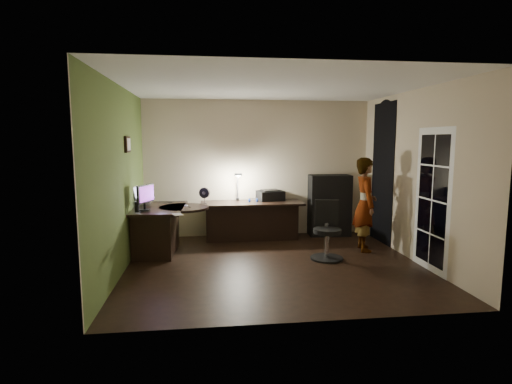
{
  "coord_description": "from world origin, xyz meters",
  "views": [
    {
      "loc": [
        -1.0,
        -5.92,
        1.92
      ],
      "look_at": [
        -0.15,
        1.05,
        1.0
      ],
      "focal_mm": 28.0,
      "sensor_mm": 36.0,
      "label": 1
    }
  ],
  "objects": [
    {
      "name": "wall_back",
      "position": [
        0.0,
        2.0,
        1.35
      ],
      "size": [
        4.5,
        0.01,
        2.7
      ],
      "primitive_type": "cube",
      "color": "#C4B292",
      "rests_on": "floor"
    },
    {
      "name": "laptop",
      "position": [
        -2.07,
        1.03,
        1.02
      ],
      "size": [
        0.33,
        0.31,
        0.21
      ],
      "primitive_type": "cube",
      "rotation": [
        0.0,
        0.0,
        -0.11
      ],
      "color": "silver",
      "rests_on": "laptop_stand"
    },
    {
      "name": "wall_left",
      "position": [
        -2.25,
        0.0,
        1.35
      ],
      "size": [
        0.01,
        4.0,
        2.7
      ],
      "primitive_type": "cube",
      "color": "#C4B292",
      "rests_on": "floor"
    },
    {
      "name": "wall_right",
      "position": [
        2.25,
        0.0,
        1.35
      ],
      "size": [
        0.01,
        4.0,
        2.7
      ],
      "primitive_type": "cube",
      "color": "#C4B292",
      "rests_on": "floor"
    },
    {
      "name": "desk_lamp",
      "position": [
        -0.42,
        1.83,
        1.02
      ],
      "size": [
        0.17,
        0.28,
        0.58
      ],
      "primitive_type": "cube",
      "rotation": [
        0.0,
        0.0,
        0.1
      ],
      "color": "black",
      "rests_on": "desk_right"
    },
    {
      "name": "arched_doorway",
      "position": [
        2.24,
        1.15,
        1.3
      ],
      "size": [
        0.01,
        0.9,
        2.6
      ],
      "primitive_type": "cube",
      "color": "black",
      "rests_on": "floor"
    },
    {
      "name": "person",
      "position": [
        1.7,
        0.61,
        0.81
      ],
      "size": [
        0.46,
        0.62,
        1.62
      ],
      "primitive_type": "imported",
      "rotation": [
        0.0,
        0.0,
        1.45
      ],
      "color": "#D8A88C",
      "rests_on": "floor"
    },
    {
      "name": "ceiling",
      "position": [
        0.0,
        0.0,
        2.71
      ],
      "size": [
        4.5,
        4.0,
        0.01
      ],
      "primitive_type": "cube",
      "color": "silver",
      "rests_on": "floor"
    },
    {
      "name": "monitor",
      "position": [
        -2.0,
        0.51,
        0.95
      ],
      "size": [
        0.26,
        0.44,
        0.29
      ],
      "primitive_type": "cube",
      "rotation": [
        0.0,
        0.0,
        -0.42
      ],
      "color": "black",
      "rests_on": "desk_left"
    },
    {
      "name": "desk_fan",
      "position": [
        -1.06,
        1.56,
        0.88
      ],
      "size": [
        0.23,
        0.17,
        0.31
      ],
      "primitive_type": "cube",
      "rotation": [
        0.0,
        0.0,
        -0.38
      ],
      "color": "black",
      "rests_on": "desk_right"
    },
    {
      "name": "floor",
      "position": [
        0.0,
        0.0,
        -0.01
      ],
      "size": [
        4.5,
        4.0,
        0.01
      ],
      "primitive_type": "cube",
      "color": "black",
      "rests_on": "ground"
    },
    {
      "name": "framed_picture",
      "position": [
        -2.22,
        0.45,
        1.85
      ],
      "size": [
        0.04,
        0.3,
        0.25
      ],
      "primitive_type": "cube",
      "color": "black",
      "rests_on": "wall_left"
    },
    {
      "name": "desk_right",
      "position": [
        -0.16,
        1.6,
        0.37
      ],
      "size": [
        1.96,
        0.7,
        0.73
      ],
      "primitive_type": "cube",
      "rotation": [
        0.0,
        0.0,
        0.01
      ],
      "color": "black",
      "rests_on": "floor"
    },
    {
      "name": "notepad",
      "position": [
        -1.46,
        0.05,
        0.81
      ],
      "size": [
        0.19,
        0.22,
        0.01
      ],
      "primitive_type": "cube",
      "rotation": [
        0.0,
        0.0,
        0.35
      ],
      "color": "silver",
      "rests_on": "desk_left"
    },
    {
      "name": "phone",
      "position": [
        -1.67,
        1.26,
        0.81
      ],
      "size": [
        0.09,
        0.13,
        0.01
      ],
      "primitive_type": "cube",
      "rotation": [
        0.0,
        0.0,
        0.29
      ],
      "color": "black",
      "rests_on": "desk_left"
    },
    {
      "name": "headphones",
      "position": [
        -0.13,
        1.64,
        0.77
      ],
      "size": [
        0.19,
        0.1,
        0.09
      ],
      "primitive_type": "cube",
      "rotation": [
        0.0,
        0.0,
        0.14
      ],
      "color": "navy",
      "rests_on": "desk_right"
    },
    {
      "name": "laptop_stand",
      "position": [
        -2.11,
        1.03,
        0.86
      ],
      "size": [
        0.27,
        0.23,
        0.11
      ],
      "primitive_type": "cube",
      "rotation": [
        0.0,
        0.0,
        -0.05
      ],
      "color": "silver",
      "rests_on": "desk_left"
    },
    {
      "name": "desk_left",
      "position": [
        -1.83,
        0.89,
        0.39
      ],
      "size": [
        0.91,
        1.41,
        0.79
      ],
      "primitive_type": "cube",
      "rotation": [
        0.0,
        0.0,
        -0.05
      ],
      "color": "black",
      "rests_on": "floor"
    },
    {
      "name": "pen",
      "position": [
        -1.34,
        0.73,
        0.81
      ],
      "size": [
        0.1,
        0.13,
        0.01
      ],
      "primitive_type": "cube",
      "rotation": [
        0.0,
        0.0,
        0.64
      ],
      "color": "black",
      "rests_on": "desk_left"
    },
    {
      "name": "printer",
      "position": [
        0.23,
        1.8,
        0.83
      ],
      "size": [
        0.56,
        0.47,
        0.22
      ],
      "primitive_type": "cube",
      "rotation": [
        0.0,
        0.0,
        0.21
      ],
      "color": "black",
      "rests_on": "desk_right"
    },
    {
      "name": "wall_front",
      "position": [
        0.0,
        -2.0,
        1.35
      ],
      "size": [
        4.5,
        0.01,
        2.7
      ],
      "primitive_type": "cube",
      "color": "#C4B292",
      "rests_on": "floor"
    },
    {
      "name": "french_door",
      "position": [
        2.24,
        -0.55,
        1.05
      ],
      "size": [
        0.02,
        0.92,
        2.1
      ],
      "primitive_type": "cube",
      "color": "white",
      "rests_on": "floor"
    },
    {
      "name": "speaker",
      "position": [
        -2.09,
        0.34,
        0.89
      ],
      "size": [
        0.07,
        0.07,
        0.17
      ],
      "primitive_type": "cylinder",
      "rotation": [
        0.0,
        0.0,
        0.06
      ],
      "color": "black",
      "rests_on": "desk_left"
    },
    {
      "name": "mouse",
      "position": [
        -1.37,
        0.77,
        0.82
      ],
      "size": [
        0.09,
        0.11,
        0.04
      ],
      "primitive_type": "ellipsoid",
      "rotation": [
        0.0,
        0.0,
        0.39
      ],
      "color": "silver",
      "rests_on": "desk_left"
    },
    {
      "name": "cabinet",
      "position": [
        1.43,
        1.78,
        0.61
      ],
      "size": [
        0.83,
        0.43,
        1.22
      ],
      "primitive_type": "cube",
      "rotation": [
        0.0,
        0.0,
        -0.03
      ],
      "color": "black",
      "rests_on": "floor"
    },
    {
      "name": "office_chair",
      "position": [
        0.9,
        0.16,
        0.47
      ],
      "size": [
        0.63,
        0.63,
        0.94
      ],
      "primitive_type": "cube",
      "rotation": [
        0.0,
        0.0,
        -0.23
      ],
      "color": "black",
      "rests_on": "floor"
    },
    {
      "name": "green_wall_overlay",
      "position": [
        -2.24,
        0.0,
        1.35
      ],
      "size": [
        0.0,
        4.0,
        2.7
      ],
      "primitive_type": "cube",
      "color": "#4D652A",
      "rests_on": "floor"
    }
  ]
}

